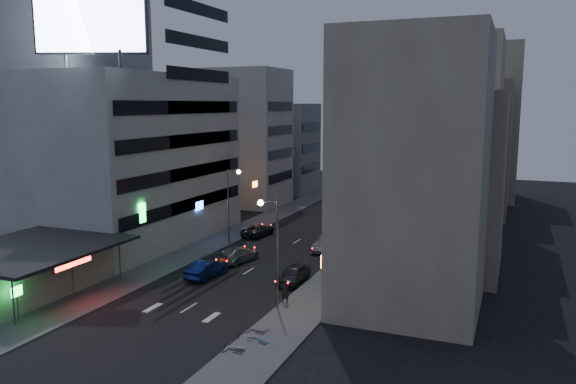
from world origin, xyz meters
The scene contains 29 objects.
ground centered at (0.00, 0.00, 0.00)m, with size 180.00×180.00×0.00m, color black.
sidewalk_left centered at (-8.00, 30.00, 0.06)m, with size 4.00×120.00×0.12m, color #4C4C4F.
sidewalk_right centered at (8.00, 30.00, 0.06)m, with size 4.00×120.00×0.12m, color #4C4C4F.
food_court centered at (-13.90, 2.00, 1.98)m, with size 11.00×13.00×3.88m.
white_building centered at (-17.00, 20.00, 9.00)m, with size 14.00×24.00×18.00m, color silver.
grey_tower centered at (-26.00, 23.00, 17.00)m, with size 10.00×14.00×34.00m, color gray.
shophouse_near centered at (15.00, 10.50, 10.00)m, with size 10.00×11.00×20.00m, color #BAB292.
shophouse_mid centered at (15.50, 22.00, 8.00)m, with size 11.00×12.00×16.00m, color tan.
shophouse_far centered at (15.00, 35.00, 11.00)m, with size 10.00×14.00×22.00m, color #BAB292.
far_left_a centered at (-15.50, 45.00, 10.00)m, with size 11.00×10.00×20.00m, color silver.
far_left_b centered at (-16.00, 58.00, 7.50)m, with size 12.00×10.00×15.00m, color gray.
far_right_a centered at (15.50, 50.00, 9.00)m, with size 11.00×12.00×18.00m, color tan.
far_right_b centered at (16.00, 64.00, 12.00)m, with size 12.00×12.00×24.00m, color #BAB292.
billboard centered at (-12.99, 9.97, 21.66)m, with size 9.52×3.75×6.20m.
street_lamp_right_near centered at (5.90, 6.00, 5.36)m, with size 1.60×0.44×8.02m.
street_lamp_left centered at (-5.90, 22.00, 5.36)m, with size 1.60×0.44×8.02m.
street_lamp_right_far centered at (5.90, 40.00, 5.36)m, with size 1.60×0.44×8.02m.
parked_car_right_near centered at (5.03, 12.43, 0.76)m, with size 1.79×4.44×1.51m, color #29282E.
parked_car_right_mid centered at (4.27, 23.35, 0.76)m, with size 1.61×4.63×1.53m, color gray.
parked_car_left centered at (-5.07, 26.77, 0.66)m, with size 2.20×4.77×1.33m, color #2A2B30.
parked_car_right_far centered at (3.65, 35.15, 0.64)m, with size 1.78×4.39×1.27m, color #A3A6AB.
road_car_blue centered at (-2.54, 10.92, 0.76)m, with size 1.61×4.61×1.52m, color navy.
road_car_silver centered at (-2.30, 16.35, 0.73)m, with size 2.05×5.04×1.46m, color #A9ADB1.
person centered at (6.30, 7.39, 1.04)m, with size 0.67×0.44×1.84m, color black.
scooter_black_a centered at (7.31, -1.30, 0.66)m, with size 1.75×0.58×1.07m, color black, non-canonical shape.
scooter_silver_a centered at (7.15, -0.76, 0.68)m, with size 1.85×0.62×1.13m, color #A3A6AB, non-canonical shape.
scooter_blue centered at (8.21, 0.39, 0.66)m, with size 1.78×0.59×1.09m, color navy, non-canonical shape.
scooter_black_b centered at (7.33, 1.83, 0.66)m, with size 1.75×0.58×1.07m, color black, non-canonical shape.
scooter_silver_b centered at (7.03, 1.05, 0.62)m, with size 1.64×0.55×1.01m, color #929399, non-canonical shape.
Camera 1 is at (21.85, -29.95, 14.94)m, focal length 35.00 mm.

